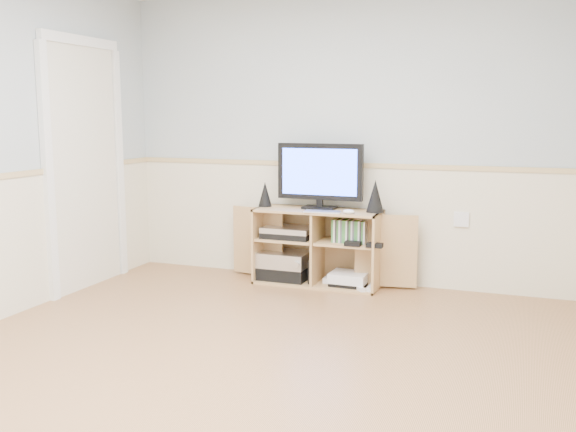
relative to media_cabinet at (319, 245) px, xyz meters
The scene contains 11 objects.
room 2.14m from the media_cabinet, 86.84° to the right, with size 4.04×4.54×2.54m.
media_cabinet is the anchor object (origin of this frame).
monitor 0.62m from the media_cabinet, 90.00° to the right, with size 0.75×0.18×0.56m.
speaker_left 0.65m from the media_cabinet, behind, with size 0.12×0.12×0.22m, color black.
speaker_right 0.67m from the media_cabinet, ahead, with size 0.15×0.15×0.27m, color black.
keyboard 0.39m from the media_cabinet, 66.00° to the right, with size 0.30×0.12×0.01m, color silver.
mouse 0.49m from the media_cabinet, 31.77° to the right, with size 0.10×0.06×0.04m, color white.
av_components 0.32m from the media_cabinet, behind, with size 0.51×0.32×0.47m.
game_consoles 0.39m from the media_cabinet, 12.77° to the right, with size 0.45×0.30×0.11m.
game_cases 0.33m from the media_cabinet, 13.65° to the right, with size 0.28×0.14×0.19m, color #3F8C3F.
wall_outlet 1.21m from the media_cabinet, ahead, with size 0.12×0.03×0.12m, color white.
Camera 1 is at (1.47, -3.12, 1.45)m, focal length 40.00 mm.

